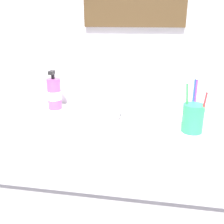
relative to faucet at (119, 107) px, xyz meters
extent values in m
cube|color=silver|center=(0.04, 0.19, 0.26)|extent=(2.40, 0.04, 2.40)
cube|color=white|center=(0.04, -0.15, -0.07)|extent=(1.20, 0.59, 0.05)
ellipsoid|color=white|center=(0.00, -0.21, -0.09)|extent=(0.38, 0.38, 0.09)
torus|color=white|center=(0.00, -0.21, -0.05)|extent=(0.44, 0.44, 0.02)
cylinder|color=#595B60|center=(0.00, -0.21, -0.13)|extent=(0.03, 0.03, 0.01)
cylinder|color=silver|center=(0.00, 0.02, 0.00)|extent=(0.02, 0.02, 0.10)
cylinder|color=silver|center=(0.00, -0.03, 0.00)|extent=(0.02, 0.11, 0.04)
cylinder|color=silver|center=(0.00, 0.04, 0.06)|extent=(0.01, 0.05, 0.01)
cylinder|color=#2D9966|center=(0.28, -0.09, 0.00)|extent=(0.08, 0.08, 0.10)
cylinder|color=blue|center=(0.28, -0.05, 0.05)|extent=(0.01, 0.05, 0.19)
cube|color=white|center=(0.28, -0.03, 0.15)|extent=(0.01, 0.02, 0.03)
cylinder|color=purple|center=(0.29, -0.05, 0.05)|extent=(0.01, 0.04, 0.19)
cube|color=white|center=(0.29, -0.04, 0.15)|extent=(0.01, 0.02, 0.03)
cylinder|color=red|center=(0.31, -0.11, 0.04)|extent=(0.02, 0.02, 0.16)
cube|color=white|center=(0.32, -0.11, 0.12)|extent=(0.02, 0.01, 0.03)
cylinder|color=green|center=(0.26, -0.08, 0.05)|extent=(0.02, 0.02, 0.18)
cube|color=white|center=(0.25, -0.08, 0.14)|extent=(0.02, 0.01, 0.02)
cylinder|color=#B24CA5|center=(-0.31, 0.07, 0.02)|extent=(0.06, 0.06, 0.14)
cylinder|color=black|center=(-0.31, 0.07, 0.10)|extent=(0.02, 0.02, 0.02)
cube|color=black|center=(-0.31, 0.06, 0.12)|extent=(0.02, 0.04, 0.02)
cylinder|color=white|center=(-0.31, 0.07, 0.01)|extent=(0.06, 0.06, 0.04)
camera|label=1|loc=(0.14, -1.01, 0.35)|focal=42.33mm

